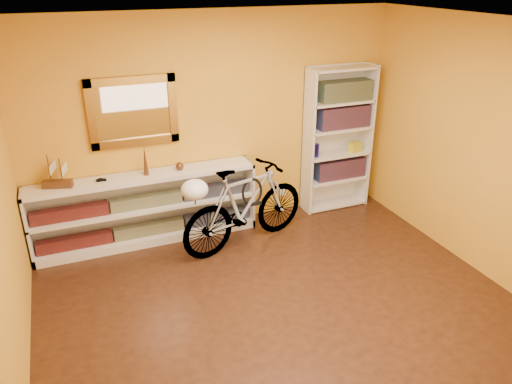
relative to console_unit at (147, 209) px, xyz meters
name	(u,v)px	position (x,y,z in m)	size (l,w,h in m)	color
floor	(283,310)	(0.93, -1.81, -0.43)	(4.50, 4.00, 0.01)	black
ceiling	(291,25)	(0.93, -1.81, 2.18)	(4.50, 4.00, 0.01)	silver
back_wall	(215,124)	(0.93, 0.19, 0.88)	(4.50, 0.01, 2.60)	orange
right_wall	(489,152)	(3.18, -1.81, 0.88)	(0.01, 4.00, 2.60)	orange
gilt_mirror	(133,112)	(-0.02, 0.15, 1.12)	(0.98, 0.06, 0.78)	brown
wall_socket	(282,192)	(1.83, 0.17, -0.17)	(0.09, 0.01, 0.09)	silver
console_unit	(147,209)	(0.00, 0.00, 0.00)	(2.60, 0.35, 0.85)	silver
cd_row_lower	(149,229)	(0.00, -0.02, -0.26)	(2.50, 0.13, 0.14)	black
cd_row_upper	(146,201)	(0.00, -0.02, 0.11)	(2.50, 0.13, 0.14)	navy
model_ship	(55,171)	(-0.91, 0.00, 0.61)	(0.31, 0.12, 0.37)	#402512
toy_car	(101,181)	(-0.46, 0.00, 0.43)	(0.00, 0.00, 0.00)	black
bronze_ornament	(145,160)	(0.03, 0.00, 0.60)	(0.06, 0.06, 0.35)	#58331E
decorative_orb	(180,166)	(0.42, 0.00, 0.47)	(0.09, 0.09, 0.09)	#58331E
bookcase	(338,140)	(2.54, 0.03, 0.52)	(0.90, 0.30, 1.90)	silver
book_row_a	(339,168)	(2.59, 0.03, 0.12)	(0.70, 0.22, 0.26)	maroon
book_row_b	(343,116)	(2.59, 0.03, 0.83)	(0.70, 0.22, 0.28)	maroon
book_row_c	(345,91)	(2.59, 0.03, 1.16)	(0.70, 0.22, 0.25)	#174353
travel_mug	(316,150)	(2.22, 0.01, 0.43)	(0.08, 0.08, 0.17)	#17148D
red_tin	(326,95)	(2.34, 0.06, 1.12)	(0.13, 0.13, 0.17)	maroon
yellow_bag	(355,147)	(2.79, -0.01, 0.40)	(0.16, 0.11, 0.13)	gold
bicycle	(245,206)	(1.04, -0.51, 0.07)	(1.70, 0.44, 1.00)	silver
helmet	(195,190)	(0.41, -0.68, 0.45)	(0.29, 0.28, 0.22)	white
u_lock	(252,192)	(1.14, -0.48, 0.22)	(0.25, 0.25, 0.03)	black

